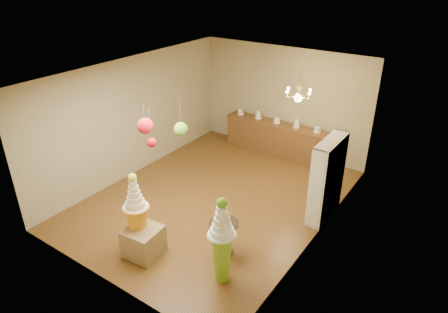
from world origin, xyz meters
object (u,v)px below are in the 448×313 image
Objects in this scene: sideboard at (276,138)px; round_table at (224,234)px; pedestal_green at (222,247)px; pedestal_orange at (137,222)px.

sideboard is 4.64m from round_table.
pedestal_orange reaches higher than pedestal_green.
pedestal_green is at bearing -58.26° from round_table.
pedestal_orange is 0.55× the size of sideboard.
sideboard is at bearing 105.91° from round_table.
pedestal_orange is 1.63m from round_table.
pedestal_orange is (-1.75, -0.26, -0.05)m from pedestal_green.
pedestal_green is 0.99× the size of pedestal_orange.
pedestal_green is 0.55× the size of sideboard.
pedestal_orange is 2.38× the size of round_table.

